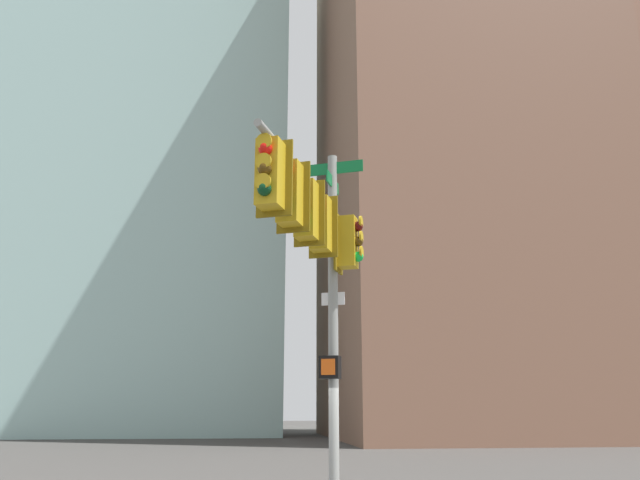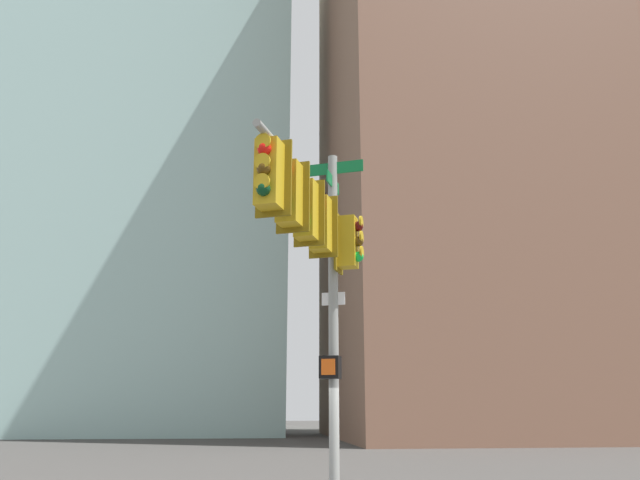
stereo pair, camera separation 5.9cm
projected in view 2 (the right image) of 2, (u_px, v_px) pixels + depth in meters
The scene contains 4 objects.
signal_pole_assembly at pixel (315, 240), 10.72m from camera, with size 4.11×2.19×7.03m.
building_brick_nearside at pixel (452, 120), 51.87m from camera, with size 22.36×19.72×50.75m, color #845B47.
building_brick_midblock at pixel (540, 152), 54.05m from camera, with size 17.28×15.72×47.25m, color #845B47.
building_glass_tower at pixel (166, 119), 68.63m from camera, with size 33.01×25.38×65.98m, color #9EC6C1.
Camera 2 is at (-11.06, 2.03, 2.15)m, focal length 34.93 mm.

